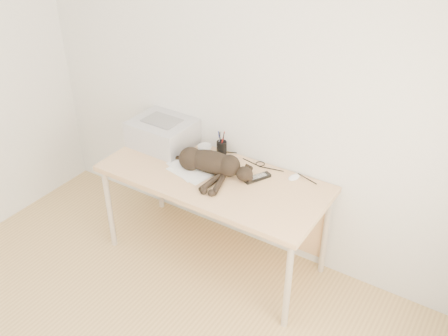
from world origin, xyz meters
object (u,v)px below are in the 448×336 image
Objects in this scene: desk at (220,186)px; cat at (208,163)px; mouse at (294,176)px; mug at (205,151)px; pen_cup at (222,147)px; printer at (163,133)px.

cat reaches higher than desk.
mouse is at bearing 21.92° from desk.
desk is at bearing -26.68° from mug.
pen_cup is (0.08, 0.11, 0.01)m from mug.
printer is 2.36× the size of pen_cup.
desk is 2.11× the size of cat.
mug is at bearing 153.32° from desk.
pen_cup is at bearing 94.29° from cat.
mug is (-0.19, 0.10, 0.18)m from desk.
printer is 0.53m from cat.
mouse reaches higher than desk.
mouse is (0.54, 0.25, -0.06)m from cat.
desk is at bearing -60.39° from pen_cup.
pen_cup is at bearing 119.61° from desk.
mug is at bearing 122.95° from cat.
pen_cup is at bearing 53.76° from mug.
pen_cup reaches higher than desk.
pen_cup is (0.45, 0.12, -0.05)m from printer.
mouse is (0.48, 0.19, 0.15)m from desk.
cat reaches higher than mouse.
pen_cup is 1.95× the size of mouse.
mouse is at bearing -0.96° from pen_cup.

